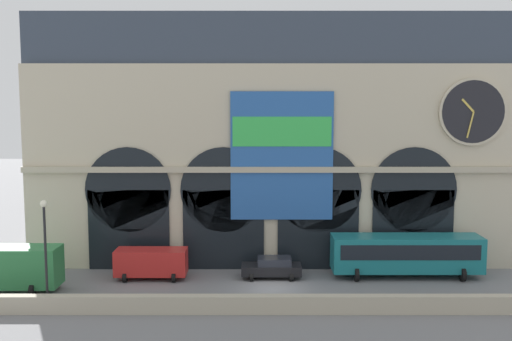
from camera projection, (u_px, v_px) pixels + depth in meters
The scene contains 8 objects.
ground_plane at pixel (274, 289), 41.03m from camera, with size 200.00×200.00×0.00m, color slate.
quay_parapet_wall at pixel (276, 304), 36.09m from camera, with size 90.00×0.70×1.13m, color #B2A891.
station_building at pixel (272, 143), 47.78m from camera, with size 38.08×6.15×19.79m.
box_truck_west at pixel (8, 267), 40.21m from camera, with size 7.50×2.91×3.12m.
van_midwest at pixel (153, 262), 43.26m from camera, with size 5.20×2.48×2.20m.
car_center at pixel (274, 267), 43.47m from camera, with size 4.40×2.22×1.55m.
bus_mideast at pixel (408, 253), 43.61m from camera, with size 11.00×3.25×3.10m.
street_lamp_quayside at pixel (47, 240), 36.50m from camera, with size 0.44×0.44×6.90m.
Camera 1 is at (-1.15, -39.87, 12.69)m, focal length 41.39 mm.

